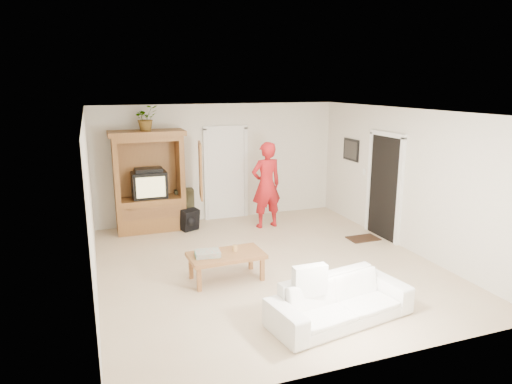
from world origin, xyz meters
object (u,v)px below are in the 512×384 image
Objects in this scene: coffee_table at (226,257)px; man at (266,185)px; armoire at (151,188)px; sofa at (340,301)px.

man is at bearing 53.79° from coffee_table.
man is at bearing -15.30° from armoire.
armoire is at bearing -20.67° from man.
armoire is 1.14× the size of man.
coffee_table is (-1.58, -2.36, -0.54)m from man.
coffee_table is (-1.03, 1.74, 0.10)m from sofa.
armoire is at bearing 101.91° from coffee_table.
man is 4.18m from sofa.
sofa is (-0.55, -4.09, -0.64)m from man.
man reaches higher than sofa.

